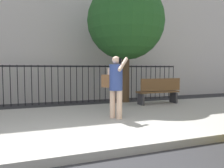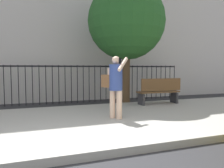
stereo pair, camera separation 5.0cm
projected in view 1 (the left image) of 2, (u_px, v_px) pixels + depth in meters
name	position (u px, v px, depth m)	size (l,w,h in m)	color
ground_plane	(76.00, 164.00, 3.32)	(60.00, 60.00, 0.00)	#28282B
sidewalk	(59.00, 124.00, 5.38)	(28.00, 4.40, 0.15)	#9E9B93
building_facade	(43.00, 6.00, 10.95)	(28.00, 4.00, 9.24)	#BCB7B2
iron_fence	(48.00, 79.00, 8.78)	(12.03, 0.04, 1.60)	black
pedestrian_on_phone	(115.00, 83.00, 5.66)	(0.67, 0.69, 1.63)	beige
street_bench	(159.00, 91.00, 7.96)	(1.60, 0.45, 0.95)	brown
street_tree_near	(126.00, 22.00, 8.29)	(2.94, 2.94, 4.73)	#4C3823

